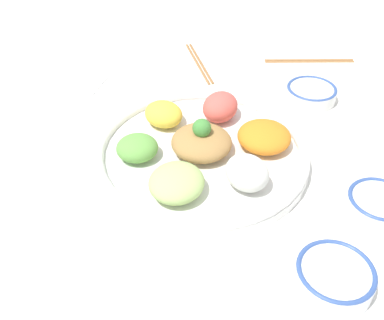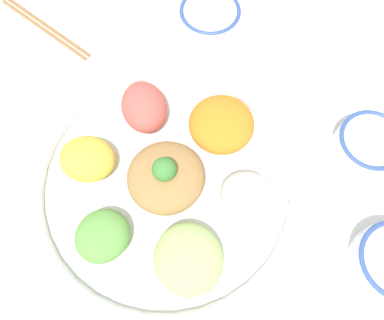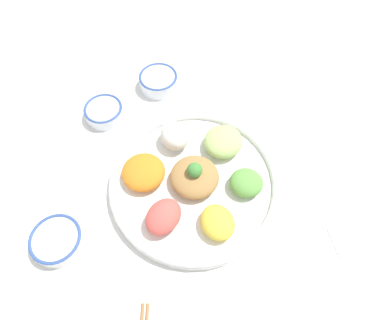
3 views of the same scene
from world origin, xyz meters
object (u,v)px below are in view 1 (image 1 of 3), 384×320
object	(u,v)px
rice_bowl_blue	(378,205)
serving_spoon_extra	(91,93)
chopsticks_pair_far	(199,62)
salad_platter	(203,150)
serving_spoon_main	(38,151)
sauce_bowl_dark	(311,93)
chopsticks_pair_near	(309,60)
sauce_bowl_red	(334,277)

from	to	relation	value
rice_bowl_blue	serving_spoon_extra	distance (m)	0.68
chopsticks_pair_far	rice_bowl_blue	bearing A→B (deg)	-166.04
salad_platter	serving_spoon_main	distance (m)	0.33
chopsticks_pair_far	serving_spoon_extra	world-z (taller)	chopsticks_pair_far
chopsticks_pair_far	sauce_bowl_dark	bearing A→B (deg)	-139.65
salad_platter	chopsticks_pair_near	world-z (taller)	salad_platter
sauce_bowl_red	chopsticks_pair_near	bearing A→B (deg)	91.78
rice_bowl_blue	serving_spoon_main	bearing A→B (deg)	175.50
rice_bowl_blue	sauce_bowl_red	bearing A→B (deg)	-116.33
salad_platter	serving_spoon_extra	world-z (taller)	salad_platter
sauce_bowl_red	rice_bowl_blue	size ratio (longest dim) A/B	1.07
rice_bowl_blue	serving_spoon_extra	size ratio (longest dim) A/B	0.82
chopsticks_pair_near	sauce_bowl_red	bearing A→B (deg)	-99.42
sauce_bowl_red	serving_spoon_extra	distance (m)	0.69
sauce_bowl_red	salad_platter	bearing A→B (deg)	132.79
salad_platter	serving_spoon_extra	distance (m)	0.36
serving_spoon_extra	chopsticks_pair_near	bearing A→B (deg)	-56.79
sauce_bowl_red	rice_bowl_blue	world-z (taller)	sauce_bowl_red
sauce_bowl_red	serving_spoon_extra	bearing A→B (deg)	140.32
sauce_bowl_red	serving_spoon_extra	xyz separation A→B (m)	(-0.53, 0.44, -0.02)
sauce_bowl_red	rice_bowl_blue	distance (m)	0.18
sauce_bowl_dark	chopsticks_pair_near	distance (m)	0.20
salad_platter	rice_bowl_blue	size ratio (longest dim) A/B	3.90
sauce_bowl_red	serving_spoon_main	bearing A→B (deg)	158.92
chopsticks_pair_far	serving_spoon_extra	bearing A→B (deg)	106.08
chopsticks_pair_near	serving_spoon_main	bearing A→B (deg)	-148.75
serving_spoon_main	serving_spoon_extra	xyz separation A→B (m)	(0.03, 0.23, 0.00)
salad_platter	rice_bowl_blue	bearing A→B (deg)	-15.28
sauce_bowl_red	chopsticks_pair_far	world-z (taller)	sauce_bowl_red
chopsticks_pair_near	serving_spoon_main	xyz separation A→B (m)	(-0.54, -0.49, -0.00)
salad_platter	sauce_bowl_red	size ratio (longest dim) A/B	3.66
chopsticks_pair_near	rice_bowl_blue	bearing A→B (deg)	-90.37
rice_bowl_blue	chopsticks_pair_far	bearing A→B (deg)	129.25
chopsticks_pair_far	serving_spoon_extra	distance (m)	0.30
sauce_bowl_red	serving_spoon_extra	world-z (taller)	sauce_bowl_red
sauce_bowl_red	chopsticks_pair_near	xyz separation A→B (m)	(-0.02, 0.71, -0.02)
sauce_bowl_red	chopsticks_pair_far	bearing A→B (deg)	115.60
sauce_bowl_red	rice_bowl_blue	bearing A→B (deg)	63.67
serving_spoon_extra	salad_platter	bearing A→B (deg)	-116.67
salad_platter	serving_spoon_main	xyz separation A→B (m)	(-0.33, -0.04, -0.02)
rice_bowl_blue	chopsticks_pair_far	world-z (taller)	rice_bowl_blue
rice_bowl_blue	chopsticks_pair_near	bearing A→B (deg)	100.83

